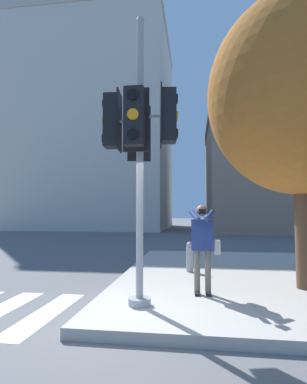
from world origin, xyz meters
name	(u,v)px	position (x,y,z in m)	size (l,w,h in m)	color
ground_plane	(108,328)	(0.00, 0.00, 0.00)	(160.00, 160.00, 0.00)	#5B5B5E
sidewalk_corner	(288,277)	(3.50, 3.50, 0.08)	(8.00, 8.00, 0.16)	#ADA89E
traffic_signal_pole	(139,135)	(0.33, 0.58, 2.98)	(1.29, 1.28, 4.90)	#939399
person_photographer	(203,241)	(1.41, 1.38, 1.14)	(0.58, 0.54, 1.65)	black
street_tree	(300,95)	(3.44, 2.08, 4.10)	(3.78, 3.78, 6.03)	brown
fire_hydrant	(190,257)	(1.12, 3.45, 0.54)	(0.18, 0.24, 0.75)	#99999E
building_left	(95,131)	(-9.67, 27.26, 10.76)	(16.39, 14.08, 21.50)	beige
building_right	(269,175)	(8.08, 24.32, 5.13)	(11.17, 12.63, 10.24)	gray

